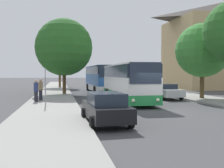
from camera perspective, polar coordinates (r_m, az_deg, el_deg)
ground_plane at (r=17.95m, az=9.51°, el=-5.58°), size 300.00×300.00×0.00m
sidewalk_left at (r=16.81m, az=-13.54°, el=-5.89°), size 4.00×120.00×0.15m
bus_front at (r=22.66m, az=3.32°, el=0.45°), size 2.86×10.59×3.23m
bus_middle at (r=35.02m, az=-2.58°, el=1.28°), size 3.01×10.90×3.48m
parked_car_left_curb at (r=12.77m, az=-1.43°, el=-5.16°), size 2.09×4.47×1.53m
parked_car_right_near at (r=26.05m, az=11.38°, el=-1.48°), size 2.32×4.72×1.46m
parked_car_right_far at (r=45.76m, az=1.72°, el=0.20°), size 2.13×4.02×1.60m
bus_stop_sign at (r=19.24m, az=-14.32°, el=0.34°), size 0.08×0.45×2.70m
pedestrian_waiting_near at (r=22.24m, az=-16.21°, el=-1.39°), size 0.36×0.36×1.80m
pedestrian_waiting_far at (r=23.24m, az=-15.29°, el=-1.13°), size 0.36×0.36×1.87m
tree_left_near at (r=30.78m, az=-10.41°, el=7.86°), size 6.55×6.55×8.60m
tree_left_far at (r=46.28m, az=-11.35°, el=6.98°), size 5.58×5.58×8.96m
tree_right_near at (r=26.12m, az=19.09°, el=6.93°), size 5.05×5.05×7.02m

